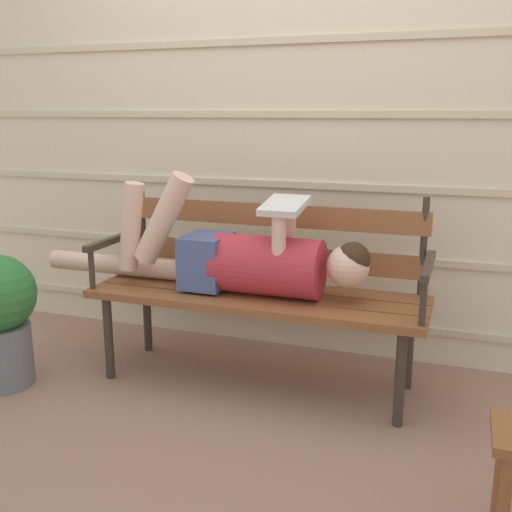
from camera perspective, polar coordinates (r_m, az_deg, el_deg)
ground_plane at (r=2.87m, az=-0.99°, el=-13.09°), size 12.00×12.00×0.00m
house_siding at (r=3.22m, az=3.37°, el=13.31°), size 4.18×0.08×2.54m
park_bench at (r=2.87m, az=0.47°, el=-2.30°), size 1.59×0.50×0.91m
reclining_person at (r=2.81m, az=-1.60°, el=-0.20°), size 1.70×0.28×0.57m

